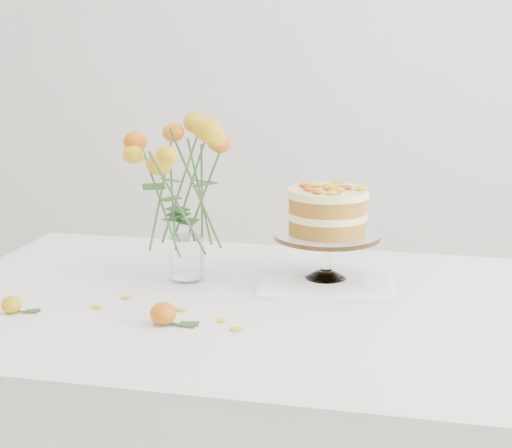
{
  "coord_description": "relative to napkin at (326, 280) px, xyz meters",
  "views": [
    {
      "loc": [
        0.33,
        -1.45,
        1.28
      ],
      "look_at": [
        -0.01,
        0.13,
        0.89
      ],
      "focal_mm": 50.0,
      "sensor_mm": 36.0,
      "label": 1
    }
  ],
  "objects": [
    {
      "name": "stray_petal_c",
      "position": [
        -0.14,
        -0.34,
        -0.0
      ],
      "size": [
        0.03,
        0.02,
        0.0
      ],
      "primitive_type": "ellipsoid",
      "color": "#E2B90E",
      "rests_on": "table"
    },
    {
      "name": "stray_petal_b",
      "position": [
        -0.18,
        -0.3,
        -0.0
      ],
      "size": [
        0.03,
        0.02,
        0.0
      ],
      "primitive_type": "ellipsoid",
      "color": "#E2B90E",
      "rests_on": "table"
    },
    {
      "name": "cake_stand",
      "position": [
        0.0,
        0.0,
        0.15
      ],
      "size": [
        0.25,
        0.25,
        0.22
      ],
      "rotation": [
        0.0,
        0.0,
        0.42
      ],
      "color": "white",
      "rests_on": "napkin"
    },
    {
      "name": "stray_petal_e",
      "position": [
        -0.46,
        -0.28,
        -0.0
      ],
      "size": [
        0.03,
        0.02,
        0.0
      ],
      "primitive_type": "ellipsoid",
      "color": "#E2B90E",
      "rests_on": "table"
    },
    {
      "name": "stray_petal_d",
      "position": [
        -0.42,
        -0.21,
        -0.0
      ],
      "size": [
        0.03,
        0.02,
        0.0
      ],
      "primitive_type": "ellipsoid",
      "color": "#E2B90E",
      "rests_on": "table"
    },
    {
      "name": "loose_rose_far",
      "position": [
        -0.28,
        -0.34,
        0.02
      ],
      "size": [
        0.1,
        0.05,
        0.05
      ],
      "rotation": [
        0.0,
        0.0,
        -0.18
      ],
      "color": "#C55509",
      "rests_on": "table"
    },
    {
      "name": "napkin",
      "position": [
        0.0,
        0.0,
        0.0
      ],
      "size": [
        0.33,
        0.33,
        0.01
      ],
      "primitive_type": "cube",
      "rotation": [
        0.0,
        0.0,
        0.1
      ],
      "color": "white",
      "rests_on": "table"
    },
    {
      "name": "loose_rose_near",
      "position": [
        -0.62,
        -0.35,
        0.01
      ],
      "size": [
        0.08,
        0.04,
        0.04
      ],
      "rotation": [
        0.0,
        0.0,
        0.03
      ],
      "color": "gold",
      "rests_on": "table"
    },
    {
      "name": "stray_petal_a",
      "position": [
        -0.28,
        -0.26,
        -0.0
      ],
      "size": [
        0.03,
        0.02,
        0.0
      ],
      "primitive_type": "ellipsoid",
      "color": "#E2B90E",
      "rests_on": "table"
    },
    {
      "name": "rose_vase",
      "position": [
        -0.33,
        -0.05,
        0.24
      ],
      "size": [
        0.34,
        0.34,
        0.42
      ],
      "rotation": [
        0.0,
        0.0,
        -0.28
      ],
      "color": "white",
      "rests_on": "table"
    },
    {
      "name": "table",
      "position": [
        -0.16,
        -0.16,
        -0.09
      ],
      "size": [
        1.43,
        0.93,
        0.76
      ],
      "color": "tan",
      "rests_on": "ground"
    }
  ]
}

